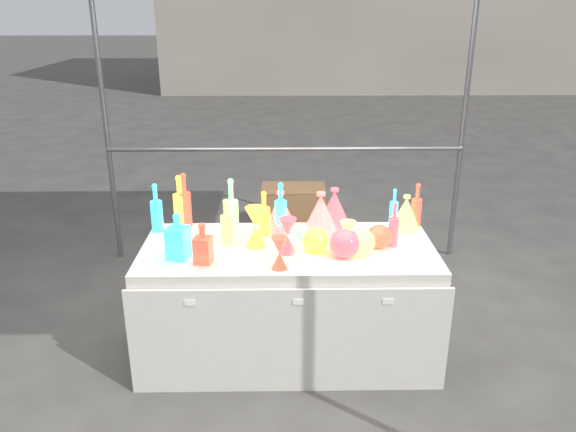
{
  "coord_description": "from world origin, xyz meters",
  "views": [
    {
      "loc": [
        -0.05,
        -3.16,
        2.15
      ],
      "look_at": [
        0.0,
        0.0,
        0.95
      ],
      "focal_mm": 35.0,
      "sensor_mm": 36.0,
      "label": 1
    }
  ],
  "objects_px": {
    "display_table": "(288,301)",
    "lampshade_0": "(321,214)",
    "bottle_0": "(180,201)",
    "cardboard_box_closed": "(293,210)",
    "globe_0": "(315,241)",
    "hourglass_0": "(279,253)"
  },
  "relations": [
    {
      "from": "display_table",
      "to": "bottle_0",
      "type": "relative_size",
      "value": 5.18
    },
    {
      "from": "display_table",
      "to": "lampshade_0",
      "type": "height_order",
      "value": "lampshade_0"
    },
    {
      "from": "hourglass_0",
      "to": "globe_0",
      "type": "relative_size",
      "value": 1.16
    },
    {
      "from": "bottle_0",
      "to": "hourglass_0",
      "type": "distance_m",
      "value": 0.93
    },
    {
      "from": "display_table",
      "to": "bottle_0",
      "type": "height_order",
      "value": "bottle_0"
    },
    {
      "from": "bottle_0",
      "to": "hourglass_0",
      "type": "bearing_deg",
      "value": -44.96
    },
    {
      "from": "display_table",
      "to": "bottle_0",
      "type": "distance_m",
      "value": 0.97
    },
    {
      "from": "globe_0",
      "to": "lampshade_0",
      "type": "distance_m",
      "value": 0.27
    },
    {
      "from": "display_table",
      "to": "hourglass_0",
      "type": "xyz_separation_m",
      "value": [
        -0.05,
        -0.3,
        0.47
      ]
    },
    {
      "from": "bottle_0",
      "to": "lampshade_0",
      "type": "distance_m",
      "value": 0.94
    },
    {
      "from": "bottle_0",
      "to": "cardboard_box_closed",
      "type": "bearing_deg",
      "value": 65.3
    },
    {
      "from": "bottle_0",
      "to": "display_table",
      "type": "bearing_deg",
      "value": -26.86
    },
    {
      "from": "bottle_0",
      "to": "lampshade_0",
      "type": "xyz_separation_m",
      "value": [
        0.92,
        -0.17,
        -0.03
      ]
    },
    {
      "from": "display_table",
      "to": "cardboard_box_closed",
      "type": "height_order",
      "value": "display_table"
    },
    {
      "from": "display_table",
      "to": "globe_0",
      "type": "height_order",
      "value": "globe_0"
    },
    {
      "from": "cardboard_box_closed",
      "to": "lampshade_0",
      "type": "distance_m",
      "value": 2.01
    },
    {
      "from": "lampshade_0",
      "to": "cardboard_box_closed",
      "type": "bearing_deg",
      "value": 79.6
    },
    {
      "from": "cardboard_box_closed",
      "to": "lampshade_0",
      "type": "relative_size",
      "value": 2.17
    },
    {
      "from": "display_table",
      "to": "globe_0",
      "type": "relative_size",
      "value": 11.26
    },
    {
      "from": "cardboard_box_closed",
      "to": "hourglass_0",
      "type": "height_order",
      "value": "hourglass_0"
    },
    {
      "from": "display_table",
      "to": "lampshade_0",
      "type": "relative_size",
      "value": 6.36
    },
    {
      "from": "display_table",
      "to": "globe_0",
      "type": "xyz_separation_m",
      "value": [
        0.16,
        -0.06,
        0.44
      ]
    }
  ]
}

